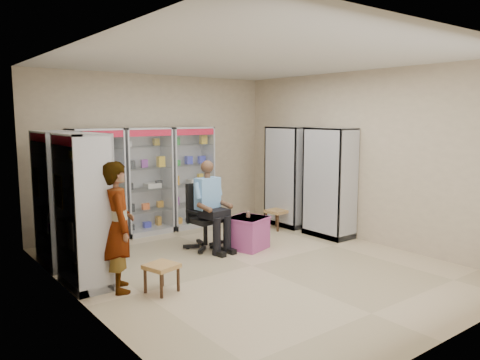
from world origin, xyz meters
TOP-DOWN VIEW (x-y plane):
  - floor at (0.00, 0.00)m, footprint 6.00×6.00m
  - room_shell at (0.00, 0.00)m, footprint 5.02×6.02m
  - cabinet_back_left at (-1.30, 2.73)m, footprint 0.90×0.50m
  - cabinet_back_mid at (-0.35, 2.73)m, footprint 0.90×0.50m
  - cabinet_back_right at (0.60, 2.73)m, footprint 0.90×0.50m
  - cabinet_right_far at (2.23, 1.60)m, footprint 0.90×0.50m
  - cabinet_right_near at (2.23, 0.50)m, footprint 0.90×0.50m
  - cabinet_left_far at (-2.23, 1.80)m, footprint 0.90×0.50m
  - cabinet_left_near at (-2.23, 0.70)m, footprint 0.90×0.50m
  - wooden_chair at (-1.55, 2.00)m, footprint 0.42×0.42m
  - seated_customer at (-1.55, 1.95)m, footprint 0.44×0.60m
  - office_chair at (-0.04, 1.19)m, footprint 0.66×0.66m
  - seated_shopkeeper at (-0.04, 1.14)m, footprint 0.52×0.68m
  - pink_trunk at (0.52, 0.75)m, footprint 0.70×0.69m
  - tea_glass at (0.52, 0.75)m, footprint 0.07×0.07m
  - woven_stool_a at (1.84, 1.49)m, footprint 0.42×0.42m
  - woven_stool_b at (-1.56, -0.12)m, footprint 0.45×0.45m
  - standing_man at (-1.95, 0.27)m, footprint 0.54×0.69m

SIDE VIEW (x-z plane):
  - floor at x=0.00m, z-range 0.00..0.00m
  - woven_stool_b at x=-1.56m, z-range 0.00..0.36m
  - woven_stool_a at x=1.84m, z-range 0.00..0.38m
  - pink_trunk at x=0.52m, z-range 0.00..0.54m
  - wooden_chair at x=-1.55m, z-range 0.00..0.94m
  - office_chair at x=-0.04m, z-range 0.00..1.10m
  - tea_glass at x=0.52m, z-range 0.54..0.64m
  - seated_customer at x=-1.55m, z-range 0.00..1.34m
  - seated_shopkeeper at x=-0.04m, z-range 0.00..1.40m
  - standing_man at x=-1.95m, z-range 0.00..1.66m
  - cabinet_back_left at x=-1.30m, z-range 0.00..2.00m
  - cabinet_back_mid at x=-0.35m, z-range 0.00..2.00m
  - cabinet_back_right at x=0.60m, z-range 0.00..2.00m
  - cabinet_right_far at x=2.23m, z-range 0.00..2.00m
  - cabinet_right_near at x=2.23m, z-range 0.00..2.00m
  - cabinet_left_far at x=-2.23m, z-range 0.00..2.00m
  - cabinet_left_near at x=-2.23m, z-range 0.00..2.00m
  - room_shell at x=0.00m, z-range 0.46..3.47m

